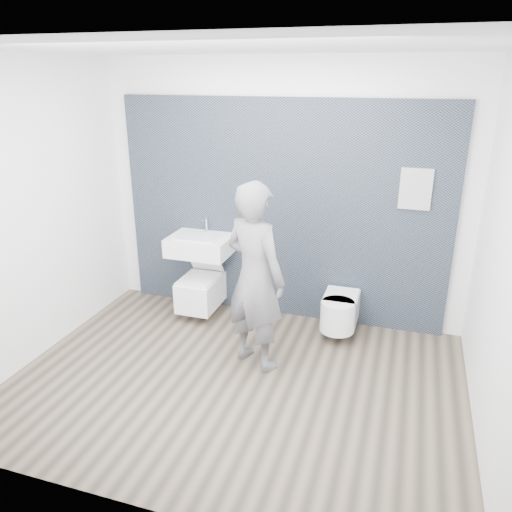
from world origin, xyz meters
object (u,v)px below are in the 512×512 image
(visitor, at_px, (255,277))
(washbasin, at_px, (200,245))
(toilet_square, at_px, (201,290))
(toilet_rounded, at_px, (339,311))

(visitor, bearing_deg, washbasin, -17.89)
(washbasin, bearing_deg, toilet_square, -90.00)
(toilet_square, xyz_separation_m, toilet_rounded, (1.58, -0.02, -0.02))
(washbasin, distance_m, toilet_square, 0.54)
(washbasin, distance_m, toilet_rounded, 1.68)
(toilet_rounded, height_order, visitor, visitor)
(toilet_square, height_order, visitor, visitor)
(visitor, bearing_deg, toilet_rounded, -106.83)
(toilet_rounded, bearing_deg, washbasin, 178.13)
(toilet_square, relative_size, visitor, 0.41)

